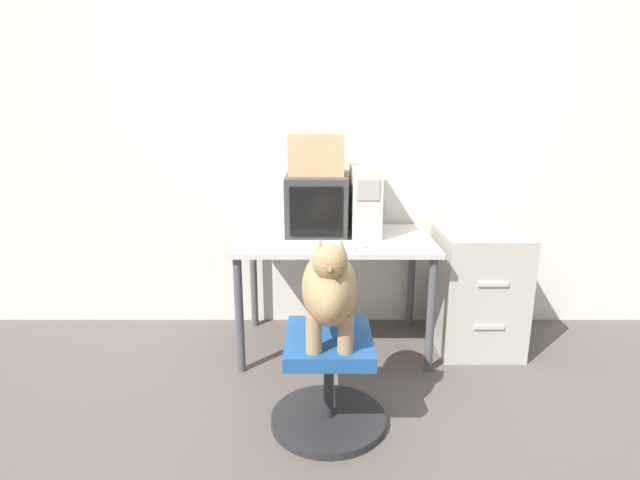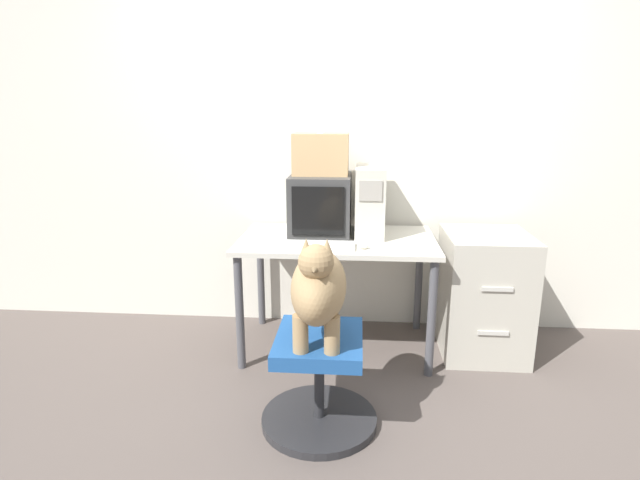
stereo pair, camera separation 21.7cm
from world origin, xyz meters
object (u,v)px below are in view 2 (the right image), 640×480
object	(u,v)px
crt_monitor	(321,204)
filing_cabinet	(483,294)
keyboard	(316,245)
cardboard_box	(321,154)
dog	(319,286)
office_chair	(319,381)
pc_tower	(370,201)

from	to	relation	value
crt_monitor	filing_cabinet	size ratio (longest dim) A/B	0.58
keyboard	cardboard_box	bearing A→B (deg)	90.23
keyboard	dog	bearing A→B (deg)	-84.15
office_chair	dog	xyz separation A→B (m)	(0.00, -0.03, 0.51)
dog	filing_cabinet	bearing A→B (deg)	42.55
office_chair	filing_cabinet	distance (m)	1.31
keyboard	office_chair	distance (m)	0.80
keyboard	cardboard_box	distance (m)	0.61
pc_tower	dog	xyz separation A→B (m)	(-0.24, -0.99, -0.22)
filing_cabinet	office_chair	bearing A→B (deg)	-138.55
filing_cabinet	cardboard_box	world-z (taller)	cardboard_box
pc_tower	cardboard_box	world-z (taller)	cardboard_box
pc_tower	dog	distance (m)	1.04
crt_monitor	cardboard_box	distance (m)	0.32
pc_tower	office_chair	bearing A→B (deg)	-104.32
pc_tower	keyboard	size ratio (longest dim) A/B	0.98
office_chair	dog	world-z (taller)	dog
dog	cardboard_box	distance (m)	1.12
office_chair	cardboard_box	bearing A→B (deg)	93.98
dog	filing_cabinet	world-z (taller)	dog
office_chair	dog	bearing A→B (deg)	-90.00
crt_monitor	keyboard	bearing A→B (deg)	-89.77
crt_monitor	cardboard_box	bearing A→B (deg)	90.00
keyboard	cardboard_box	xyz separation A→B (m)	(-0.00, 0.36, 0.49)
crt_monitor	dog	world-z (taller)	crt_monitor
crt_monitor	office_chair	world-z (taller)	crt_monitor
filing_cabinet	cardboard_box	distance (m)	1.35
keyboard	dog	distance (m)	0.65
office_chair	pc_tower	bearing A→B (deg)	75.68
pc_tower	filing_cabinet	world-z (taller)	pc_tower
pc_tower	cardboard_box	bearing A→B (deg)	178.16
pc_tower	office_chair	world-z (taller)	pc_tower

